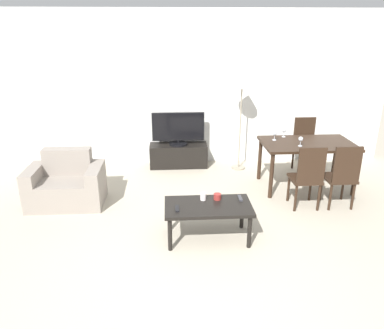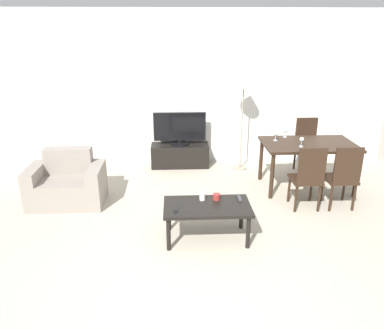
% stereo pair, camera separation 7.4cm
% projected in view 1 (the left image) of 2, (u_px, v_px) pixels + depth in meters
% --- Properties ---
extents(ground_plane, '(18.00, 18.00, 0.00)m').
position_uv_depth(ground_plane, '(195.00, 301.00, 3.51)').
color(ground_plane, '#B2A893').
extents(wall_back, '(7.55, 0.06, 2.70)m').
position_uv_depth(wall_back, '(180.00, 90.00, 6.64)').
color(wall_back, white).
rests_on(wall_back, ground_plane).
extents(armchair, '(1.04, 0.67, 0.76)m').
position_uv_depth(armchair, '(67.00, 185.00, 5.35)').
color(armchair, gray).
rests_on(armchair, ground_plane).
extents(tv_stand, '(1.03, 0.38, 0.41)m').
position_uv_depth(tv_stand, '(179.00, 155.00, 6.79)').
color(tv_stand, black).
rests_on(tv_stand, ground_plane).
extents(tv, '(0.92, 0.32, 0.59)m').
position_uv_depth(tv, '(178.00, 129.00, 6.61)').
color(tv, black).
rests_on(tv, tv_stand).
extents(coffee_table, '(1.02, 0.56, 0.45)m').
position_uv_depth(coffee_table, '(208.00, 209.00, 4.40)').
color(coffee_table, black).
rests_on(coffee_table, ground_plane).
extents(dining_table, '(1.39, 0.85, 0.74)m').
position_uv_depth(dining_table, '(307.00, 148.00, 5.76)').
color(dining_table, black).
rests_on(dining_table, ground_plane).
extents(dining_chair_near, '(0.40, 0.40, 0.93)m').
position_uv_depth(dining_chair_near, '(308.00, 175.00, 5.11)').
color(dining_chair_near, black).
rests_on(dining_chair_near, ground_plane).
extents(dining_chair_far, '(0.40, 0.40, 0.93)m').
position_uv_depth(dining_chair_far, '(305.00, 143.00, 6.51)').
color(dining_chair_far, black).
rests_on(dining_chair_far, ground_plane).
extents(dining_chair_near_right, '(0.40, 0.40, 0.93)m').
position_uv_depth(dining_chair_near_right, '(342.00, 174.00, 5.13)').
color(dining_chair_near_right, black).
rests_on(dining_chair_near_right, ground_plane).
extents(floor_lamp, '(0.32, 0.32, 1.70)m').
position_uv_depth(floor_lamp, '(242.00, 86.00, 6.24)').
color(floor_lamp, gray).
rests_on(floor_lamp, ground_plane).
extents(remote_primary, '(0.04, 0.15, 0.02)m').
position_uv_depth(remote_primary, '(177.00, 208.00, 4.28)').
color(remote_primary, black).
rests_on(remote_primary, coffee_table).
extents(remote_secondary, '(0.04, 0.15, 0.02)m').
position_uv_depth(remote_secondary, '(240.00, 198.00, 4.54)').
color(remote_secondary, '#38383D').
rests_on(remote_secondary, coffee_table).
extents(cup_white_near, '(0.07, 0.07, 0.09)m').
position_uv_depth(cup_white_near, '(203.00, 196.00, 4.50)').
color(cup_white_near, white).
rests_on(cup_white_near, coffee_table).
extents(cup_colored_far, '(0.09, 0.09, 0.07)m').
position_uv_depth(cup_colored_far, '(217.00, 197.00, 4.52)').
color(cup_colored_far, maroon).
rests_on(cup_colored_far, coffee_table).
extents(wine_glass_left, '(0.07, 0.07, 0.15)m').
position_uv_depth(wine_glass_left, '(275.00, 134.00, 5.80)').
color(wine_glass_left, silver).
rests_on(wine_glass_left, dining_table).
extents(wine_glass_center, '(0.07, 0.07, 0.15)m').
position_uv_depth(wine_glass_center, '(284.00, 131.00, 5.98)').
color(wine_glass_center, silver).
rests_on(wine_glass_center, dining_table).
extents(wine_glass_right, '(0.07, 0.07, 0.15)m').
position_uv_depth(wine_glass_right, '(301.00, 140.00, 5.52)').
color(wine_glass_right, silver).
rests_on(wine_glass_right, dining_table).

